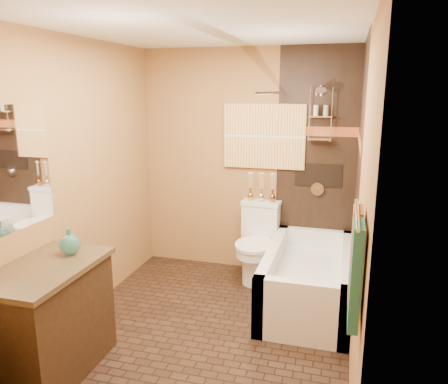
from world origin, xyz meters
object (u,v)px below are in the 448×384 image
(bathtub, at_px, (308,283))
(toilet, at_px, (257,242))
(vanity, at_px, (48,320))
(sunset_painting, at_px, (264,136))

(bathtub, bearing_deg, toilet, 143.09)
(bathtub, bearing_deg, vanity, -137.59)
(sunset_painting, height_order, vanity, sunset_painting)
(toilet, relative_size, vanity, 0.88)
(sunset_painting, xyz_separation_m, vanity, (-1.12, -2.30, -1.13))
(toilet, bearing_deg, vanity, -116.08)
(bathtub, xyz_separation_m, toilet, (-0.60, 0.45, 0.20))
(bathtub, relative_size, vanity, 1.57)
(toilet, bearing_deg, bathtub, -33.96)
(bathtub, relative_size, toilet, 1.78)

